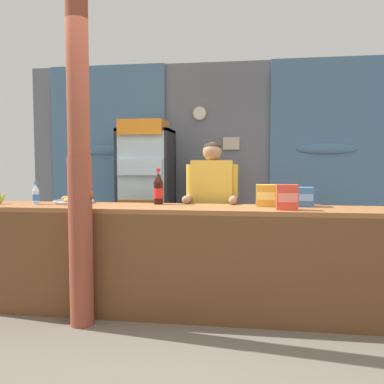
{
  "coord_description": "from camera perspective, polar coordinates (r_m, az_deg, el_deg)",
  "views": [
    {
      "loc": [
        0.49,
        -3.14,
        1.34
      ],
      "look_at": [
        -0.05,
        0.63,
        1.08
      ],
      "focal_mm": 37.5,
      "sensor_mm": 36.0,
      "label": 1
    }
  ],
  "objects": [
    {
      "name": "ground_plane",
      "position": [
        4.48,
        1.59,
        -13.49
      ],
      "size": [
        7.69,
        7.69,
        0.0
      ],
      "primitive_type": "plane",
      "color": "#665B51"
    },
    {
      "name": "back_wall_curtained",
      "position": [
        5.97,
        3.29,
        4.97
      ],
      "size": [
        5.73,
        0.22,
        2.83
      ],
      "color": "slate",
      "rests_on": "ground"
    },
    {
      "name": "stall_counter",
      "position": [
        3.52,
        -1.65,
        -8.17
      ],
      "size": [
        3.79,
        0.59,
        0.97
      ],
      "color": "#935B33",
      "rests_on": "ground"
    },
    {
      "name": "timber_post",
      "position": [
        3.41,
        -15.73,
        3.97
      ],
      "size": [
        0.22,
        0.2,
        2.82
      ],
      "color": "brown",
      "rests_on": "ground"
    },
    {
      "name": "drink_fridge",
      "position": [
        5.51,
        -6.59,
        0.92
      ],
      "size": [
        0.71,
        0.66,
        1.93
      ],
      "color": "#232328",
      "rests_on": "ground"
    },
    {
      "name": "bottle_shelf_rack",
      "position": [
        5.71,
        2.95,
        -2.42
      ],
      "size": [
        0.48,
        0.28,
        1.37
      ],
      "color": "brown",
      "rests_on": "ground"
    },
    {
      "name": "plastic_lawn_chair",
      "position": [
        5.13,
        14.95,
        -5.72
      ],
      "size": [
        0.59,
        0.59,
        0.86
      ],
      "color": "#E5563D",
      "rests_on": "ground"
    },
    {
      "name": "shopkeeper",
      "position": [
        4.05,
        2.84,
        -1.04
      ],
      "size": [
        0.52,
        0.42,
        1.56
      ],
      "color": "#28282D",
      "rests_on": "ground"
    },
    {
      "name": "soda_bottle_cola",
      "position": [
        3.79,
        -4.81,
        0.41
      ],
      "size": [
        0.09,
        0.09,
        0.34
      ],
      "color": "black",
      "rests_on": "stall_counter"
    },
    {
      "name": "soda_bottle_water",
      "position": [
        4.06,
        -21.33,
        -0.38
      ],
      "size": [
        0.06,
        0.06,
        0.21
      ],
      "color": "silver",
      "rests_on": "stall_counter"
    },
    {
      "name": "snack_box_crackers",
      "position": [
        3.41,
        13.37,
        -0.73
      ],
      "size": [
        0.17,
        0.11,
        0.21
      ],
      "color": "#E5422D",
      "rests_on": "stall_counter"
    },
    {
      "name": "snack_box_biscuit",
      "position": [
        3.72,
        15.17,
        -0.66
      ],
      "size": [
        0.22,
        0.15,
        0.17
      ],
      "color": "#3D75B7",
      "rests_on": "stall_counter"
    },
    {
      "name": "snack_box_choco_powder",
      "position": [
        3.67,
        10.47,
        -0.48
      ],
      "size": [
        0.17,
        0.16,
        0.19
      ],
      "color": "gold",
      "rests_on": "stall_counter"
    },
    {
      "name": "pastry_tray",
      "position": [
        4.04,
        -16.43,
        -1.25
      ],
      "size": [
        0.39,
        0.39,
        0.07
      ],
      "color": "#BCBCC1",
      "rests_on": "stall_counter"
    }
  ]
}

